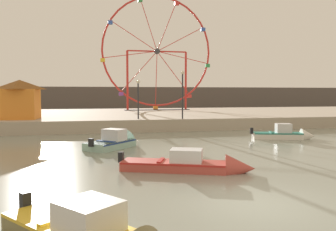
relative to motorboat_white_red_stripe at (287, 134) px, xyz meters
The scene contains 10 objects.
ground_plane 15.36m from the motorboat_white_red_stripe, 124.59° to the right, with size 240.00×240.00×0.00m, color gray.
quay_promenade 19.20m from the motorboat_white_red_stripe, 117.00° to the left, with size 110.00×22.21×1.04m, color tan.
distant_town_skyline 43.63m from the motorboat_white_red_stripe, 101.54° to the left, with size 140.00×3.00×4.40m, color #564C47.
motorboat_white_red_stripe is the anchor object (origin of this frame).
motorboat_seafoam 11.90m from the motorboat_white_red_stripe, behind, with size 3.69×3.84×1.63m.
motorboat_faded_red 12.39m from the motorboat_white_red_stripe, 137.86° to the right, with size 5.51×3.05×1.26m.
ferris_wheel_red_frame 24.29m from the motorboat_white_red_stripe, 102.93° to the left, with size 14.33×1.20×14.71m.
carnival_booth_orange_canopy 21.62m from the motorboat_white_red_stripe, 154.13° to the left, with size 3.26×3.35×3.31m.
promenade_lamp_near 12.28m from the motorboat_white_red_stripe, 143.39° to the left, with size 0.32×0.32×3.31m.
promenade_lamp_far 9.37m from the motorboat_white_red_stripe, 132.27° to the left, with size 0.32×0.32×4.08m.
Camera 1 is at (-4.57, -9.00, 3.19)m, focal length 36.70 mm.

